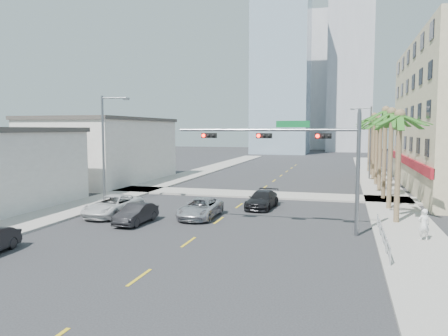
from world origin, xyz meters
name	(u,v)px	position (x,y,z in m)	size (l,w,h in m)	color
ground	(159,263)	(0.00, 0.00, 0.00)	(260.00, 260.00, 0.00)	#262628
sidewalk_right	(390,203)	(12.00, 20.00, 0.07)	(4.00, 120.00, 0.15)	gray
sidewalk_left	(130,192)	(-12.00, 20.00, 0.07)	(4.00, 120.00, 0.15)	gray
sidewalk_cross	(254,194)	(0.00, 22.00, 0.07)	(80.00, 4.00, 0.15)	gray
building_left_far	(104,151)	(-19.50, 28.00, 3.60)	(11.00, 18.00, 7.20)	beige
tower_far_left	(282,60)	(-8.00, 95.00, 24.00)	(14.00, 14.00, 48.00)	#99B2C6
tower_far_right	(351,43)	(9.00, 110.00, 30.00)	(12.00, 12.00, 60.00)	#ADADB2
tower_far_center	(310,83)	(-3.00, 125.00, 21.00)	(16.00, 16.00, 42.00)	#ADADB2
traffic_signal_mast	(302,149)	(5.78, 7.95, 5.06)	(11.12, 0.54, 7.20)	slate
palm_tree_0	(400,116)	(11.60, 12.00, 7.08)	(4.80, 4.80, 7.80)	brown
palm_tree_1	(392,114)	(11.60, 17.20, 7.43)	(4.80, 4.80, 8.16)	brown
palm_tree_2	(386,112)	(11.60, 22.40, 7.78)	(4.80, 4.80, 8.52)	brown
palm_tree_3	(381,121)	(11.60, 27.60, 7.08)	(4.80, 4.80, 7.80)	brown
palm_tree_4	(377,118)	(11.60, 32.80, 7.43)	(4.80, 4.80, 8.16)	brown
palm_tree_5	(375,117)	(11.60, 38.00, 7.78)	(4.80, 4.80, 8.52)	brown
palm_tree_6	(372,123)	(11.60, 43.20, 7.08)	(4.80, 4.80, 7.80)	brown
palm_tree_7	(370,121)	(11.60, 48.40, 7.43)	(4.80, 4.80, 8.16)	brown
streetlight_left	(105,144)	(-11.00, 14.00, 5.06)	(2.55, 0.25, 9.00)	slate
streetlight_right	(369,139)	(11.00, 38.00, 5.06)	(2.55, 0.25, 9.00)	slate
guardrail	(383,234)	(10.30, 6.00, 0.67)	(0.08, 8.08, 1.00)	silver
car_parked_far	(113,206)	(-7.80, 9.47, 0.74)	(2.47, 5.36, 1.49)	silver
car_lane_left	(136,214)	(-5.00, 7.57, 0.66)	(1.40, 4.02, 1.32)	black
car_lane_center	(200,208)	(-1.50, 10.50, 0.69)	(2.30, 4.98, 1.39)	silver
car_lane_right	(262,200)	(2.00, 15.41, 0.68)	(1.91, 4.69, 1.36)	black
pedestrian	(424,225)	(12.51, 7.31, 1.03)	(0.64, 0.42, 1.76)	white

